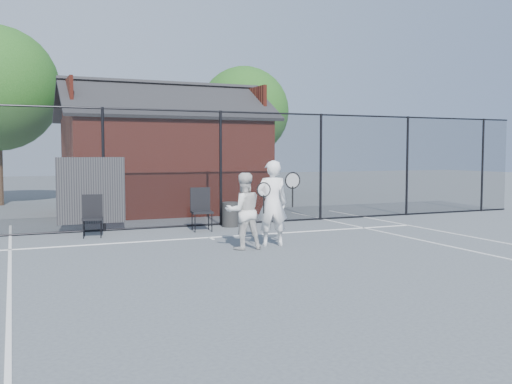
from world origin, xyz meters
name	(u,v)px	position (x,y,z in m)	size (l,w,h in m)	color
ground	(263,261)	(0.00, 0.00, 0.00)	(80.00, 80.00, 0.00)	#464C50
court_lines	(298,276)	(0.00, -1.32, 0.01)	(11.02, 18.00, 0.01)	silver
fence	(172,171)	(-0.30, 5.00, 1.45)	(22.04, 3.00, 3.00)	black
clubhouse	(164,162)	(0.50, 9.00, 1.61)	(6.50, 4.36, 4.19)	#5E1F16
tree_right	(244,112)	(5.50, 14.50, 3.71)	(3.97, 3.97, 5.70)	black
player_front	(272,203)	(0.84, 1.44, 0.88)	(0.82, 0.64, 1.75)	white
player_back	(244,211)	(0.15, 1.29, 0.76)	(0.84, 0.63, 1.52)	silver
chair_left	(92,217)	(-2.40, 4.10, 0.47)	(0.45, 0.47, 0.93)	black
chair_right	(202,210)	(0.19, 4.10, 0.51)	(0.49, 0.51, 1.03)	black
waste_bin	(230,214)	(1.11, 4.60, 0.32)	(0.43, 0.43, 0.63)	black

